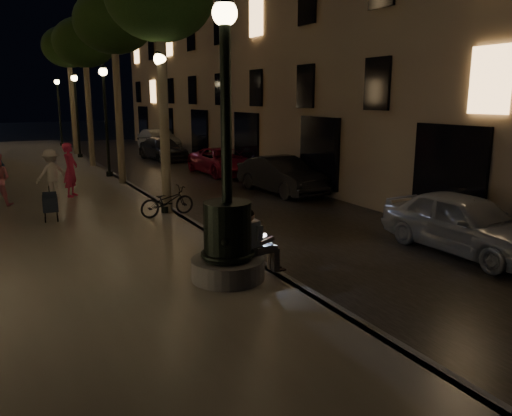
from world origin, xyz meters
TOP-DOWN VIEW (x-y plane):
  - ground at (0.00, 15.00)m, footprint 120.00×120.00m
  - cobble_lane at (3.00, 15.00)m, footprint 6.00×45.00m
  - promenade at (-4.00, 15.00)m, footprint 8.00×45.00m
  - curb_strip at (0.00, 15.00)m, footprint 0.25×45.00m
  - building_right at (10.00, 18.00)m, footprint 8.00×36.00m
  - fountain_lamppost at (-1.00, 2.00)m, footprint 1.40×1.40m
  - seated_man_laptop at (-0.39, 2.00)m, footprint 0.95×0.32m
  - tree_second at (-0.20, 14.00)m, footprint 3.00×3.00m
  - tree_third at (-0.30, 20.00)m, footprint 3.00×3.00m
  - tree_far at (-0.22, 26.00)m, footprint 3.00×3.00m
  - lamp_curb_a at (-0.30, 8.00)m, footprint 0.36×0.36m
  - lamp_curb_b at (-0.30, 16.00)m, footprint 0.36×0.36m
  - lamp_curb_c at (-0.30, 24.00)m, footprint 0.36×0.36m
  - lamp_curb_d at (-0.30, 32.00)m, footprint 0.36×0.36m
  - stroller at (-3.47, 8.54)m, footprint 0.45×0.95m
  - car_front at (4.88, 1.50)m, footprint 1.75×4.20m
  - car_second at (4.90, 9.97)m, footprint 1.82×4.32m
  - car_third at (4.86, 15.36)m, footprint 2.16×4.52m
  - car_rear at (4.08, 22.19)m, footprint 2.17×4.46m
  - car_fifth at (5.20, 26.47)m, footprint 1.78×4.63m
  - pedestrian_red at (-2.43, 11.94)m, footprint 0.73×0.82m
  - pedestrian_white at (-3.04, 12.11)m, footprint 1.21×0.93m
  - bicycle at (-0.40, 7.54)m, footprint 1.70×0.75m

SIDE VIEW (x-z plane):
  - ground at x=0.00m, z-range 0.00..0.00m
  - cobble_lane at x=3.00m, z-range 0.00..0.02m
  - promenade at x=-4.00m, z-range 0.00..0.20m
  - curb_strip at x=0.00m, z-range 0.00..0.20m
  - car_third at x=4.86m, z-range 0.00..1.24m
  - car_rear at x=4.08m, z-range 0.00..1.25m
  - bicycle at x=-0.40m, z-range 0.20..1.06m
  - stroller at x=-3.47m, z-range 0.20..1.16m
  - car_second at x=4.90m, z-range 0.00..1.39m
  - car_front at x=4.88m, z-range 0.00..1.42m
  - car_fifth at x=5.20m, z-range 0.00..1.51m
  - seated_man_laptop at x=-0.39m, z-range 0.24..1.56m
  - pedestrian_white at x=-3.04m, z-range 0.20..1.86m
  - pedestrian_red at x=-2.43m, z-range 0.20..2.08m
  - fountain_lamppost at x=-1.00m, z-range -1.39..3.81m
  - lamp_curb_a at x=-0.30m, z-range 0.83..5.64m
  - lamp_curb_b at x=-0.30m, z-range 0.83..5.64m
  - lamp_curb_c at x=-0.30m, z-range 0.83..5.64m
  - lamp_curb_d at x=-0.30m, z-range 0.83..5.64m
  - tree_third at x=-0.30m, z-range 2.54..9.74m
  - tree_second at x=-0.20m, z-range 2.63..10.03m
  - tree_far at x=-0.22m, z-range 2.68..10.18m
  - building_right at x=10.00m, z-range 0.00..15.00m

